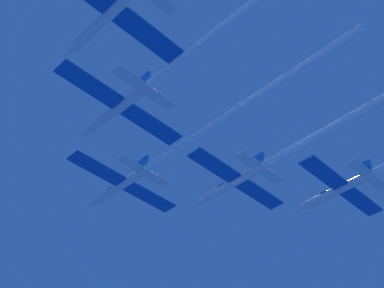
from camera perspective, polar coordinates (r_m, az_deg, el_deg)
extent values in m
cylinder|color=silver|center=(62.44, -7.55, -4.40)|extent=(0.99, 9.02, 0.99)
cone|color=silver|center=(66.17, -10.59, -6.36)|extent=(0.97, 1.98, 0.97)
ellipsoid|color=black|center=(63.99, -8.65, -4.83)|extent=(0.69, 1.80, 0.50)
cube|color=#0F51B2|center=(60.37, -10.14, -2.62)|extent=(6.85, 1.98, 0.22)
cube|color=#0F51B2|center=(64.10, -4.59, -5.74)|extent=(6.85, 1.98, 0.22)
cube|color=#0F51B2|center=(60.89, -5.30, -2.08)|extent=(0.26, 1.62, 1.44)
cube|color=silver|center=(59.05, -6.74, -2.04)|extent=(3.08, 1.19, 0.22)
cube|color=silver|center=(61.06, -3.82, -3.75)|extent=(3.08, 1.19, 0.22)
cylinder|color=white|center=(52.36, 5.22, 3.92)|extent=(0.89, 27.38, 0.89)
cylinder|color=silver|center=(53.10, -7.83, 3.85)|extent=(0.99, 9.02, 0.99)
cone|color=silver|center=(56.53, -11.35, 1.05)|extent=(0.97, 1.98, 0.97)
ellipsoid|color=black|center=(54.59, -9.10, 3.12)|extent=(0.69, 1.80, 0.50)
cube|color=#0F51B2|center=(51.37, -10.90, 6.25)|extent=(6.85, 1.98, 0.22)
cube|color=#0F51B2|center=(54.55, -4.35, 2.05)|extent=(6.85, 1.98, 0.22)
cube|color=#0F51B2|center=(51.94, -5.17, 6.80)|extent=(0.26, 1.62, 1.44)
cube|color=silver|center=(50.13, -6.88, 7.17)|extent=(3.08, 1.19, 0.22)
cube|color=silver|center=(51.84, -3.43, 4.83)|extent=(3.08, 1.19, 0.22)
cylinder|color=white|center=(45.18, 6.36, 14.58)|extent=(0.89, 24.92, 0.89)
cylinder|color=silver|center=(61.86, 4.60, -4.10)|extent=(0.99, 9.02, 0.99)
cone|color=silver|center=(64.81, 0.93, -6.16)|extent=(0.97, 1.98, 0.97)
ellipsoid|color=black|center=(63.13, 3.23, -4.55)|extent=(0.69, 1.80, 0.50)
cube|color=#0F51B2|center=(59.25, 2.43, -2.31)|extent=(6.85, 1.98, 0.22)
cube|color=#0F51B2|center=(64.16, 7.23, -5.40)|extent=(6.85, 1.98, 0.22)
cube|color=#0F51B2|center=(60.87, 7.10, -1.73)|extent=(0.26, 1.62, 1.44)
cube|color=silver|center=(58.74, 6.07, -1.69)|extent=(3.08, 1.19, 0.22)
cube|color=silver|center=(61.36, 8.52, -3.38)|extent=(3.08, 1.19, 0.22)
cylinder|color=white|center=(55.74, 16.43, 2.65)|extent=(0.89, 21.38, 0.89)
cylinder|color=silver|center=(46.08, -8.68, 13.72)|extent=(0.99, 9.02, 0.99)
cone|color=silver|center=(49.09, -12.74, 9.85)|extent=(0.97, 1.98, 0.97)
ellipsoid|color=black|center=(47.44, -10.16, 12.58)|extent=(0.69, 1.80, 0.50)
cube|color=#0F51B2|center=(47.19, -4.56, 11.38)|extent=(6.85, 1.98, 0.22)
cube|color=silver|center=(44.96, -3.48, 15.11)|extent=(3.08, 1.19, 0.22)
cylinder|color=silver|center=(64.33, 15.56, -4.71)|extent=(0.99, 9.02, 0.99)
cone|color=silver|center=(66.50, 11.61, -6.75)|extent=(0.97, 1.98, 0.97)
ellipsoid|color=black|center=(65.30, 14.05, -5.16)|extent=(0.69, 1.80, 0.50)
cube|color=#0F51B2|center=(61.30, 13.95, -3.04)|extent=(6.85, 1.98, 0.22)
cube|color=#0F51B2|center=(67.14, 17.68, -5.90)|extent=(6.85, 1.98, 0.22)
cube|color=#0F51B2|center=(63.83, 18.05, -2.42)|extent=(0.26, 1.62, 1.44)
cube|color=silver|center=(61.54, 17.47, -2.41)|extent=(3.08, 1.19, 0.22)
cube|color=silver|center=(64.62, 19.31, -3.98)|extent=(3.08, 1.19, 0.22)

